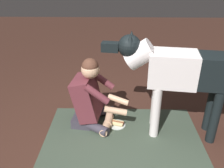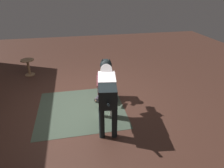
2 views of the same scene
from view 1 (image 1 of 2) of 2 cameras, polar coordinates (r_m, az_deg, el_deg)
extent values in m
plane|color=#43271E|center=(2.63, 0.45, -16.60)|extent=(14.11, 14.11, 0.00)
cube|color=#3E4C3D|center=(2.57, 2.76, -17.86)|extent=(1.80, 1.92, 0.01)
cube|color=#3D3844|center=(3.06, -6.74, -8.16)|extent=(0.29, 0.37, 0.12)
cylinder|color=#3D3844|center=(3.14, -3.17, -6.78)|extent=(0.41, 0.22, 0.11)
cylinder|color=#EDB992|center=(3.07, -0.67, -7.86)|extent=(0.12, 0.37, 0.09)
cylinder|color=#3D3844|center=(2.90, -4.46, -10.17)|extent=(0.40, 0.31, 0.11)
cylinder|color=#EDB992|center=(2.93, -1.25, -9.75)|extent=(0.17, 0.37, 0.09)
cube|color=brown|center=(2.87, -6.02, -3.15)|extent=(0.38, 0.44, 0.55)
cylinder|color=brown|center=(2.92, -2.16, 0.86)|extent=(0.30, 0.12, 0.24)
cylinder|color=#EDB992|center=(2.95, 1.55, -3.80)|extent=(0.28, 0.15, 0.12)
cylinder|color=brown|center=(2.61, -3.64, -2.52)|extent=(0.30, 0.12, 0.24)
cylinder|color=#EDB992|center=(2.74, 0.83, -6.47)|extent=(0.27, 0.07, 0.12)
sphere|color=#EDB992|center=(2.69, -5.26, 3.48)|extent=(0.21, 0.21, 0.21)
sphere|color=brown|center=(2.68, -5.29, 4.20)|extent=(0.19, 0.19, 0.19)
cylinder|color=white|center=(2.73, 10.48, -6.80)|extent=(0.10, 0.10, 0.63)
cylinder|color=white|center=(2.92, 10.47, -4.30)|extent=(0.10, 0.10, 0.63)
cylinder|color=black|center=(2.83, 23.56, -7.50)|extent=(0.10, 0.10, 0.63)
cylinder|color=black|center=(3.02, 22.66, -5.05)|extent=(0.10, 0.10, 0.63)
cube|color=white|center=(2.60, 14.35, 3.62)|extent=(0.54, 0.39, 0.37)
cube|color=black|center=(2.67, 22.60, 2.92)|extent=(0.48, 0.37, 0.35)
cylinder|color=white|center=(2.54, 6.79, 7.11)|extent=(0.39, 0.28, 0.35)
sphere|color=black|center=(2.52, 4.24, 9.10)|extent=(0.25, 0.25, 0.25)
cube|color=black|center=(2.55, -0.44, 8.96)|extent=(0.20, 0.14, 0.10)
cone|color=black|center=(2.42, 4.44, 10.61)|extent=(0.10, 0.10, 0.11)
cone|color=black|center=(2.56, 4.75, 11.55)|extent=(0.10, 0.10, 0.11)
cylinder|color=silver|center=(3.02, 1.25, -9.82)|extent=(0.21, 0.21, 0.01)
cylinder|color=#DEC284|center=(3.01, 1.38, -9.12)|extent=(0.16, 0.09, 0.05)
cylinder|color=#DEC284|center=(2.98, 1.14, -9.60)|extent=(0.16, 0.09, 0.05)
cylinder|color=brown|center=(2.99, 1.26, -9.25)|extent=(0.17, 0.08, 0.04)
camera|label=2|loc=(4.30, 73.18, 18.89)|focal=31.41mm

